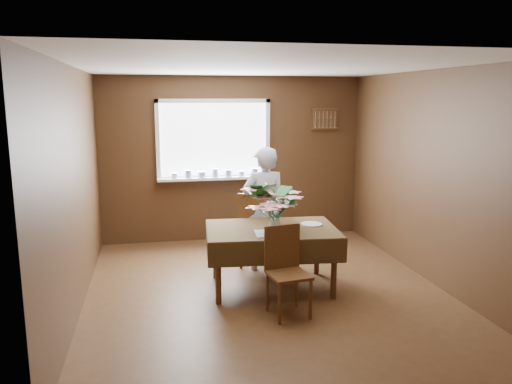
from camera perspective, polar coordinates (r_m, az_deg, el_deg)
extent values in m
plane|color=#472D18|center=(5.82, 1.13, -11.21)|extent=(4.50, 4.50, 0.00)
plane|color=white|center=(5.41, 1.23, 14.17)|extent=(4.50, 4.50, 0.00)
plane|color=brown|center=(7.67, -2.61, 3.78)|extent=(4.00, 0.00, 4.00)
plane|color=brown|center=(3.38, 9.81, -5.32)|extent=(4.00, 0.00, 4.00)
plane|color=brown|center=(5.40, -19.98, 0.22)|extent=(0.00, 4.50, 4.50)
plane|color=brown|center=(6.24, 19.39, 1.59)|extent=(0.00, 4.50, 4.50)
cube|color=white|center=(7.58, -4.86, 5.96)|extent=(1.60, 0.01, 1.10)
cube|color=white|center=(7.54, -4.92, 10.34)|extent=(1.72, 0.06, 0.06)
cube|color=white|center=(7.63, -4.78, 1.61)|extent=(1.72, 0.06, 0.06)
cube|color=white|center=(7.51, -11.17, 5.75)|extent=(0.06, 0.06, 1.22)
cube|color=white|center=(7.71, 1.32, 6.07)|extent=(0.06, 0.06, 1.22)
cube|color=white|center=(7.56, -4.71, 1.60)|extent=(1.72, 0.20, 0.04)
cylinder|color=white|center=(7.49, -9.29, 1.86)|extent=(0.09, 0.09, 0.08)
cylinder|color=white|center=(7.49, -7.76, 2.05)|extent=(0.11, 0.11, 0.12)
cylinder|color=white|center=(7.51, -6.22, 2.02)|extent=(0.12, 0.12, 0.09)
cylinder|color=white|center=(7.53, -4.70, 2.21)|extent=(0.10, 0.10, 0.13)
cylinder|color=white|center=(7.56, -3.19, 2.17)|extent=(0.11, 0.11, 0.10)
cylinder|color=white|center=(7.60, -1.69, 2.12)|extent=(0.09, 0.09, 0.08)
cylinder|color=white|center=(7.63, -0.20, 2.31)|extent=(0.11, 0.11, 0.12)
cube|color=#54341B|center=(7.96, 7.86, 8.28)|extent=(0.40, 0.03, 0.30)
cube|color=#54341B|center=(7.94, 7.92, 9.36)|extent=(0.44, 0.04, 0.03)
cube|color=#54341B|center=(7.95, 7.87, 7.20)|extent=(0.44, 0.04, 0.03)
cylinder|color=#54341B|center=(5.37, -4.34, -9.35)|extent=(0.07, 0.07, 0.67)
cylinder|color=#54341B|center=(5.56, 8.90, -8.75)|extent=(0.07, 0.07, 0.67)
cylinder|color=#54341B|center=(6.12, -4.65, -6.82)|extent=(0.07, 0.07, 0.67)
cylinder|color=#54341B|center=(6.29, 6.97, -6.40)|extent=(0.07, 0.07, 0.67)
cube|color=#54341B|center=(5.70, 1.80, -4.43)|extent=(1.49, 1.06, 0.04)
cube|color=#2F2211|center=(5.69, 1.80, -4.19)|extent=(1.55, 1.12, 0.01)
cube|color=#2F2211|center=(5.26, 2.59, -7.01)|extent=(1.46, 0.14, 0.26)
cube|color=#2F2211|center=(6.20, 1.12, -4.23)|extent=(1.46, 0.14, 0.26)
cube|color=#2F2211|center=(5.67, -5.60, -5.73)|extent=(0.10, 0.99, 0.26)
cube|color=#2F2211|center=(5.88, 8.91, -5.21)|extent=(0.10, 0.99, 0.26)
cube|color=#4FB3E0|center=(5.47, 2.16, -4.72)|extent=(0.45, 0.35, 0.01)
cylinder|color=#54341B|center=(6.73, 2.08, -6.10)|extent=(0.04, 0.04, 0.46)
cylinder|color=#54341B|center=(6.81, -0.94, -5.90)|extent=(0.04, 0.04, 0.46)
cylinder|color=#54341B|center=(6.39, 1.44, -7.03)|extent=(0.04, 0.04, 0.46)
cylinder|color=#54341B|center=(6.47, -1.74, -6.80)|extent=(0.04, 0.04, 0.46)
cube|color=#54341B|center=(6.53, 0.21, -4.41)|extent=(0.56, 0.56, 0.03)
cube|color=#54341B|center=(6.28, -0.20, -2.51)|extent=(0.40, 0.21, 0.51)
cylinder|color=#54341B|center=(4.95, 2.71, -12.70)|extent=(0.04, 0.04, 0.41)
cylinder|color=#54341B|center=(5.08, 6.24, -12.14)|extent=(0.04, 0.04, 0.41)
cylinder|color=#54341B|center=(5.23, 1.29, -11.36)|extent=(0.04, 0.04, 0.41)
cylinder|color=#54341B|center=(5.36, 4.65, -10.87)|extent=(0.04, 0.04, 0.41)
cube|color=#54341B|center=(5.07, 3.76, -9.44)|extent=(0.44, 0.44, 0.03)
cube|color=#54341B|center=(5.15, 2.98, -6.24)|extent=(0.39, 0.08, 0.46)
imported|color=white|center=(6.32, 0.91, -1.92)|extent=(0.61, 0.43, 1.58)
cylinder|color=white|center=(5.50, 2.14, -3.86)|extent=(0.12, 0.12, 0.15)
cylinder|color=#33662D|center=(5.48, 2.15, -2.69)|extent=(0.07, 0.07, 0.11)
cylinder|color=white|center=(5.86, 6.33, -3.68)|extent=(0.25, 0.25, 0.01)
cube|color=silver|center=(5.57, 3.94, -4.39)|extent=(0.05, 0.24, 0.00)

